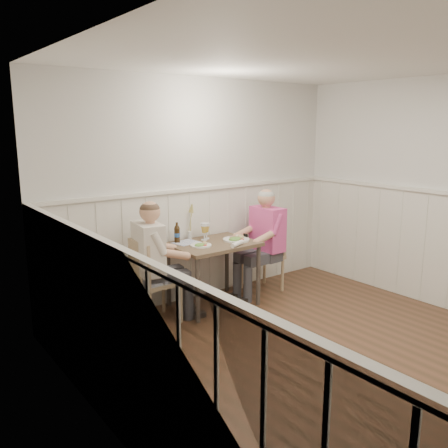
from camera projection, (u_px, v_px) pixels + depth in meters
name	position (u px, v px, depth m)	size (l,w,h in m)	color
ground_plane	(344.00, 365.00, 4.13)	(4.50, 4.50, 0.00)	#452E1D
room_shell	(354.00, 193.00, 3.82)	(4.04, 4.54, 2.60)	silver
wainscot	(291.00, 271.00, 4.53)	(4.00, 4.49, 1.34)	silver
dining_table	(213.00, 251.00, 5.39)	(0.94, 0.70, 0.75)	#4C3B2D
chair_right	(266.00, 251.00, 5.98)	(0.46, 0.46, 0.91)	tan
chair_left	(152.00, 278.00, 4.95)	(0.43, 0.43, 0.90)	tan
man_in_pink	(265.00, 250.00, 5.81)	(0.62, 0.43, 1.33)	#3F3F47
diner_cream	(153.00, 272.00, 4.93)	(0.66, 0.46, 1.33)	#3F3F47
plate_man	(236.00, 239.00, 5.46)	(0.31, 0.31, 0.08)	white
plate_diner	(201.00, 245.00, 5.20)	(0.23, 0.23, 0.06)	white
beer_glass_a	(206.00, 228.00, 5.53)	(0.07, 0.07, 0.19)	silver
beer_glass_b	(204.00, 229.00, 5.46)	(0.08, 0.08, 0.20)	silver
beer_bottle	(177.00, 234.00, 5.35)	(0.07, 0.07, 0.23)	#2F1F0E
rolled_napkin	(237.00, 244.00, 5.22)	(0.23, 0.13, 0.05)	white
grass_vase	(190.00, 223.00, 5.51)	(0.05, 0.05, 0.43)	silver
gingham_mat	(186.00, 242.00, 5.37)	(0.31, 0.26, 0.01)	#58669D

